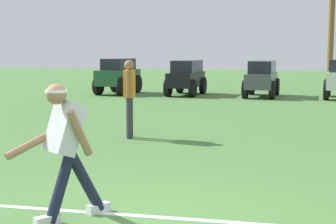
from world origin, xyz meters
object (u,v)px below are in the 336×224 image
Objects in this scene: frisbee_thrower at (66,145)px; parked_car_slot_b at (186,76)px; parked_car_slot_c at (262,77)px; teammate_midfield at (129,91)px; parked_car_slot_a at (118,75)px.

parked_car_slot_b is (-2.06, 14.80, -0.08)m from frisbee_thrower.
parked_car_slot_c is at bearing -0.57° from parked_car_slot_b.
frisbee_thrower is 14.80m from parked_car_slot_c.
frisbee_thrower is at bearing -78.53° from teammate_midfield.
frisbee_thrower is at bearing -93.27° from parked_car_slot_c.
parked_car_slot_c is (5.66, 0.13, -0.02)m from parked_car_slot_a.
parked_car_slot_a is at bearing 108.20° from frisbee_thrower.
frisbee_thrower is 15.42m from parked_car_slot_a.
teammate_midfield reaches higher than parked_car_slot_b.
parked_car_slot_a is (-4.81, 14.64, -0.06)m from frisbee_thrower.
frisbee_thrower is at bearing -71.80° from parked_car_slot_a.
parked_car_slot_a is at bearing 111.42° from teammate_midfield.
frisbee_thrower is 0.59× the size of parked_car_slot_a.
parked_car_slot_a is at bearing -178.69° from parked_car_slot_c.
frisbee_thrower reaches higher than parked_car_slot_c.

